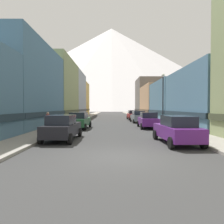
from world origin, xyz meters
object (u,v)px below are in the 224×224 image
streetlamp_right (163,92)px  pedestrian_0 (48,122)px  car_left_0 (62,127)px  potted_plant_1 (53,123)px  car_right_1 (148,120)px  car_right_2 (138,117)px  car_right_3 (133,115)px  potted_plant_0 (170,121)px  trash_bin_right (185,126)px  car_left_1 (79,120)px  car_right_0 (177,130)px

streetlamp_right → pedestrian_0: bearing=-164.6°
car_left_0 → potted_plant_1: bearing=110.1°
car_right_1 → car_right_2: 7.89m
car_right_3 → streetlamp_right: streetlamp_right is taller
car_left_0 → car_right_1: 11.06m
potted_plant_0 → pedestrian_0: bearing=-155.4°
trash_bin_right → streetlamp_right: 5.13m
car_left_1 → car_right_2: same height
car_left_0 → trash_bin_right: size_ratio=4.54×
car_right_2 → car_right_3: same height
car_right_2 → trash_bin_right: size_ratio=4.55×
car_left_0 → pedestrian_0: size_ratio=2.57×
car_right_0 → trash_bin_right: 5.91m
car_right_1 → pedestrian_0: size_ratio=2.58×
trash_bin_right → pedestrian_0: bearing=177.5°
car_right_2 → car_right_3: size_ratio=1.01×
potted_plant_0 → car_right_0: bearing=-105.0°
car_right_0 → car_right_3: size_ratio=1.01×
car_left_0 → car_right_0: size_ratio=1.00×
car_left_0 → car_right_3: bearing=71.5°
car_right_1 → trash_bin_right: (2.55, -4.12, -0.26)m
car_right_3 → potted_plant_1: 17.63m
car_right_0 → potted_plant_1: (-10.80, 10.14, -0.34)m
car_right_3 → pedestrian_0: 20.79m
streetlamp_right → car_left_1: bearing=-178.4°
car_right_1 → trash_bin_right: car_right_1 is taller
potted_plant_0 → streetlamp_right: streetlamp_right is taller
car_right_2 → pedestrian_0: 15.24m
car_left_0 → car_right_1: size_ratio=1.00×
car_right_0 → car_right_2: size_ratio=1.00×
car_right_1 → car_right_2: (0.00, 7.89, 0.00)m
car_right_3 → trash_bin_right: bearing=-82.3°
potted_plant_1 → car_right_1: bearing=-3.7°
car_left_1 → car_right_2: bearing=48.2°
car_right_3 → pedestrian_0: pedestrian_0 is taller
car_left_1 → car_right_3: (7.60, 15.24, 0.00)m
car_right_1 → streetlamp_right: (1.55, -0.36, 3.09)m
car_left_0 → potted_plant_0: bearing=44.3°
potted_plant_1 → car_left_0: bearing=-69.9°
car_right_1 → car_right_2: size_ratio=1.00×
car_right_3 → car_right_1: bearing=-90.0°
car_right_0 → car_right_3: same height
trash_bin_right → potted_plant_0: 6.65m
car_left_0 → car_left_1: same height
trash_bin_right → car_left_0: bearing=-158.9°
car_right_0 → car_left_0: bearing=169.5°
car_right_0 → car_right_2: same height
trash_bin_right → pedestrian_0: size_ratio=0.57×
trash_bin_right → potted_plant_0: (0.65, 6.62, -0.02)m
car_right_2 → streetlamp_right: (1.55, -8.25, 3.09)m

